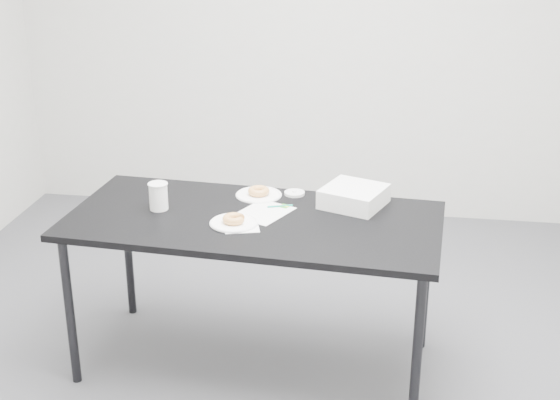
# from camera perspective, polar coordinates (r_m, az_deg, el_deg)

# --- Properties ---
(floor) EXTENTS (4.00, 4.00, 0.00)m
(floor) POSITION_cam_1_polar(r_m,az_deg,el_deg) (3.98, -2.12, -11.43)
(floor) COLOR #4B4B50
(floor) RESTS_ON ground
(wall_back) EXTENTS (4.00, 0.02, 2.70)m
(wall_back) POSITION_cam_1_polar(r_m,az_deg,el_deg) (5.37, 1.76, 12.84)
(wall_back) COLOR silver
(wall_back) RESTS_ON floor
(table) EXTENTS (1.76, 0.92, 0.78)m
(table) POSITION_cam_1_polar(r_m,az_deg,el_deg) (3.59, -1.95, -2.16)
(table) COLOR black
(table) RESTS_ON floor
(scorecard) EXTENTS (0.29, 0.32, 0.00)m
(scorecard) POSITION_cam_1_polar(r_m,az_deg,el_deg) (3.63, -1.20, -0.90)
(scorecard) COLOR white
(scorecard) RESTS_ON table
(logo_patch) EXTENTS (0.06, 0.06, 0.00)m
(logo_patch) POSITION_cam_1_polar(r_m,az_deg,el_deg) (3.69, 0.34, -0.45)
(logo_patch) COLOR green
(logo_patch) RESTS_ON scorecard
(pen) EXTENTS (0.12, 0.05, 0.01)m
(pen) POSITION_cam_1_polar(r_m,az_deg,el_deg) (3.68, 0.00, -0.44)
(pen) COLOR #0C8E72
(pen) RESTS_ON scorecard
(napkin) EXTENTS (0.19, 0.19, 0.00)m
(napkin) POSITION_cam_1_polar(r_m,az_deg,el_deg) (3.48, -2.84, -1.94)
(napkin) COLOR white
(napkin) RESTS_ON table
(plate_near) EXTENTS (0.22, 0.22, 0.01)m
(plate_near) POSITION_cam_1_polar(r_m,az_deg,el_deg) (3.50, -3.39, -1.69)
(plate_near) COLOR white
(plate_near) RESTS_ON napkin
(donut_near) EXTENTS (0.12, 0.12, 0.03)m
(donut_near) POSITION_cam_1_polar(r_m,az_deg,el_deg) (3.49, -3.40, -1.38)
(donut_near) COLOR #D48343
(donut_near) RESTS_ON plate_near
(plate_far) EXTENTS (0.23, 0.23, 0.01)m
(plate_far) POSITION_cam_1_polar(r_m,az_deg,el_deg) (3.83, -1.57, 0.37)
(plate_far) COLOR white
(plate_far) RESTS_ON table
(donut_far) EXTENTS (0.13, 0.13, 0.04)m
(donut_far) POSITION_cam_1_polar(r_m,az_deg,el_deg) (3.82, -1.57, 0.66)
(donut_far) COLOR #D48343
(donut_far) RESTS_ON plate_far
(coffee_cup) EXTENTS (0.09, 0.09, 0.13)m
(coffee_cup) POSITION_cam_1_polar(r_m,az_deg,el_deg) (3.68, -8.88, 0.28)
(coffee_cup) COLOR white
(coffee_cup) RESTS_ON table
(cup_lid) EXTENTS (0.10, 0.10, 0.01)m
(cup_lid) POSITION_cam_1_polar(r_m,az_deg,el_deg) (3.84, 1.07, 0.50)
(cup_lid) COLOR white
(cup_lid) RESTS_ON table
(bakery_box) EXTENTS (0.35, 0.35, 0.09)m
(bakery_box) POSITION_cam_1_polar(r_m,az_deg,el_deg) (3.71, 5.42, 0.27)
(bakery_box) COLOR white
(bakery_box) RESTS_ON table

